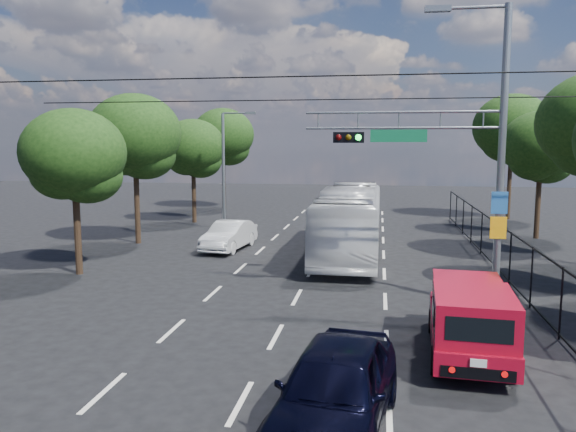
% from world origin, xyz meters
% --- Properties ---
extents(ground, '(120.00, 120.00, 0.00)m').
position_xyz_m(ground, '(0.00, 0.00, 0.00)').
color(ground, black).
rests_on(ground, ground).
extents(lane_markings, '(6.12, 38.00, 0.01)m').
position_xyz_m(lane_markings, '(-0.00, 14.00, 0.01)').
color(lane_markings, beige).
rests_on(lane_markings, ground).
extents(signal_mast, '(6.43, 0.39, 9.50)m').
position_xyz_m(signal_mast, '(5.28, 7.99, 5.24)').
color(signal_mast, slate).
rests_on(signal_mast, ground).
extents(streetlight_left, '(2.09, 0.22, 7.08)m').
position_xyz_m(streetlight_left, '(-6.33, 22.00, 3.94)').
color(streetlight_left, slate).
rests_on(streetlight_left, ground).
extents(utility_wires, '(22.00, 5.04, 0.74)m').
position_xyz_m(utility_wires, '(0.00, 8.83, 7.23)').
color(utility_wires, black).
rests_on(utility_wires, ground).
extents(fence_right, '(0.06, 34.03, 2.00)m').
position_xyz_m(fence_right, '(7.60, 12.17, 1.03)').
color(fence_right, black).
rests_on(fence_right, ground).
extents(tree_right_d, '(4.32, 4.32, 7.02)m').
position_xyz_m(tree_right_d, '(11.42, 22.02, 4.85)').
color(tree_right_d, black).
rests_on(tree_right_d, ground).
extents(tree_right_e, '(5.28, 5.28, 8.58)m').
position_xyz_m(tree_right_e, '(11.62, 30.02, 5.94)').
color(tree_right_e, black).
rests_on(tree_right_e, ground).
extents(tree_left_b, '(4.08, 4.08, 6.63)m').
position_xyz_m(tree_left_b, '(-9.18, 10.02, 4.58)').
color(tree_left_b, black).
rests_on(tree_left_b, ground).
extents(tree_left_c, '(4.80, 4.80, 7.80)m').
position_xyz_m(tree_left_c, '(-9.78, 17.02, 5.40)').
color(tree_left_c, black).
rests_on(tree_left_c, ground).
extents(tree_left_d, '(4.20, 4.20, 6.83)m').
position_xyz_m(tree_left_d, '(-9.38, 25.02, 4.72)').
color(tree_left_d, black).
rests_on(tree_left_d, ground).
extents(tree_left_e, '(4.92, 4.92, 7.99)m').
position_xyz_m(tree_left_e, '(-9.58, 33.02, 5.53)').
color(tree_left_e, black).
rests_on(tree_left_e, ground).
extents(red_pickup, '(2.13, 5.10, 1.86)m').
position_xyz_m(red_pickup, '(4.99, 3.42, 0.99)').
color(red_pickup, black).
rests_on(red_pickup, ground).
extents(navy_hatchback, '(2.55, 5.07, 1.65)m').
position_xyz_m(navy_hatchback, '(2.00, -0.86, 0.83)').
color(navy_hatchback, black).
rests_on(navy_hatchback, ground).
extents(white_bus, '(2.76, 11.58, 3.22)m').
position_xyz_m(white_bus, '(1.40, 15.70, 1.61)').
color(white_bus, silver).
rests_on(white_bus, ground).
extents(white_van, '(2.01, 4.43, 1.41)m').
position_xyz_m(white_van, '(-4.59, 16.08, 0.70)').
color(white_van, silver).
rests_on(white_van, ground).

